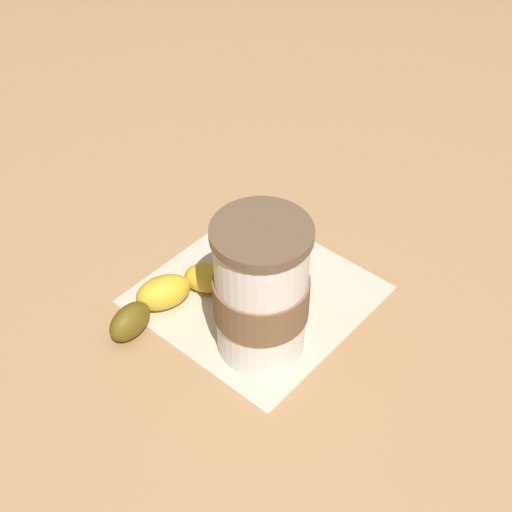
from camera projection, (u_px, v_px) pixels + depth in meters
ground_plane at (256, 295)px, 0.77m from camera, size 3.00×3.00×0.00m
paper_napkin at (256, 294)px, 0.77m from camera, size 0.22×0.22×0.00m
coffee_cup at (261, 291)px, 0.67m from camera, size 0.09×0.09×0.15m
muffin at (261, 251)px, 0.75m from camera, size 0.08×0.08×0.09m
banana at (167, 296)px, 0.74m from camera, size 0.08×0.15×0.04m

